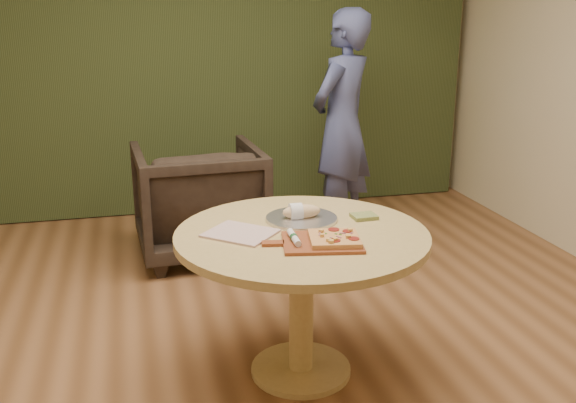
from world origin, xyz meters
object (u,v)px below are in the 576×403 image
(cutlery_roll, at_px, (294,237))
(bread_roll, at_px, (300,212))
(person_standing, at_px, (342,124))
(armchair, at_px, (199,195))
(pizza_paddle, at_px, (320,242))
(flatbread_pizza, at_px, (335,238))
(pedestal_table, at_px, (302,260))
(serving_tray, at_px, (301,218))

(cutlery_roll, relative_size, bread_roll, 1.03)
(person_standing, bearing_deg, armchair, -28.57)
(cutlery_roll, bearing_deg, pizza_paddle, -13.80)
(pizza_paddle, distance_m, bread_roll, 0.35)
(flatbread_pizza, bearing_deg, pizza_paddle, 165.93)
(pizza_paddle, relative_size, cutlery_roll, 2.35)
(person_standing, bearing_deg, pizza_paddle, 28.71)
(person_standing, bearing_deg, pedestal_table, 26.20)
(flatbread_pizza, relative_size, cutlery_roll, 1.29)
(bread_roll, relative_size, person_standing, 0.11)
(pizza_paddle, distance_m, serving_tray, 0.35)
(bread_roll, distance_m, armchair, 1.65)
(serving_tray, height_order, bread_roll, bread_roll)
(pedestal_table, bearing_deg, cutlery_roll, -117.55)
(pedestal_table, height_order, serving_tray, serving_tray)
(pizza_paddle, height_order, cutlery_roll, cutlery_roll)
(pedestal_table, distance_m, serving_tray, 0.23)
(pedestal_table, height_order, person_standing, person_standing)
(cutlery_roll, xyz_separation_m, person_standing, (0.94, 2.14, 0.10))
(pedestal_table, xyz_separation_m, cutlery_roll, (-0.08, -0.14, 0.17))
(pedestal_table, xyz_separation_m, serving_tray, (0.04, 0.17, 0.15))
(pizza_paddle, distance_m, cutlery_roll, 0.12)
(cutlery_roll, bearing_deg, serving_tray, 70.87)
(bread_roll, xyz_separation_m, person_standing, (0.83, 1.83, 0.09))
(pizza_paddle, height_order, bread_roll, bread_roll)
(bread_roll, bearing_deg, armchair, 102.03)
(pizza_paddle, xyz_separation_m, cutlery_roll, (-0.11, 0.03, 0.02))
(serving_tray, bearing_deg, bread_roll, 180.00)
(flatbread_pizza, distance_m, serving_tray, 0.37)
(pedestal_table, relative_size, person_standing, 0.68)
(bread_roll, distance_m, person_standing, 2.01)
(flatbread_pizza, bearing_deg, armchair, 101.65)
(pedestal_table, relative_size, bread_roll, 6.23)
(flatbread_pizza, bearing_deg, bread_roll, 99.98)
(pizza_paddle, xyz_separation_m, bread_roll, (0.00, 0.35, 0.04))
(serving_tray, bearing_deg, person_standing, 65.74)
(serving_tray, bearing_deg, cutlery_roll, -110.88)
(flatbread_pizza, distance_m, bread_roll, 0.37)
(pizza_paddle, bearing_deg, bread_roll, 100.18)
(pedestal_table, xyz_separation_m, armchair, (-0.30, 1.75, -0.16))
(cutlery_roll, relative_size, serving_tray, 0.56)
(pizza_paddle, bearing_deg, pedestal_table, 111.59)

